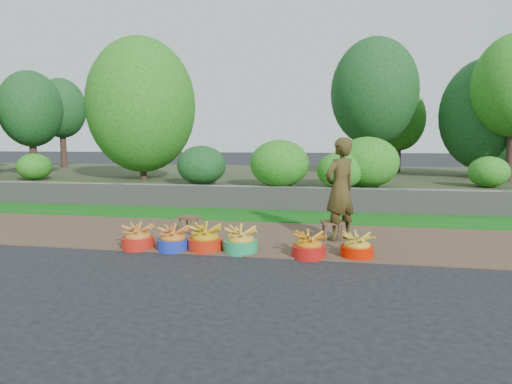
% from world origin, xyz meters
% --- Properties ---
extents(ground_plane, '(120.00, 120.00, 0.00)m').
position_xyz_m(ground_plane, '(0.00, 0.00, 0.00)').
color(ground_plane, black).
rests_on(ground_plane, ground).
extents(dirt_shoulder, '(80.00, 2.50, 0.02)m').
position_xyz_m(dirt_shoulder, '(0.00, 1.25, 0.01)').
color(dirt_shoulder, brown).
rests_on(dirt_shoulder, ground).
extents(grass_verge, '(80.00, 1.50, 0.04)m').
position_xyz_m(grass_verge, '(0.00, 3.25, 0.02)').
color(grass_verge, '#146013').
rests_on(grass_verge, ground).
extents(retaining_wall, '(80.00, 0.35, 0.55)m').
position_xyz_m(retaining_wall, '(0.00, 4.10, 0.28)').
color(retaining_wall, slate).
rests_on(retaining_wall, ground).
extents(earth_bank, '(80.00, 10.00, 0.50)m').
position_xyz_m(earth_bank, '(0.00, 9.00, 0.25)').
color(earth_bank, '#353D23').
rests_on(earth_bank, ground).
extents(vegetation, '(35.54, 7.82, 4.44)m').
position_xyz_m(vegetation, '(-2.90, 7.72, 2.65)').
color(vegetation, '#3A261E').
rests_on(vegetation, earth_bank).
extents(basin_a, '(0.48, 0.48, 0.36)m').
position_xyz_m(basin_a, '(-1.99, 0.18, 0.16)').
color(basin_a, red).
rests_on(basin_a, ground).
extents(basin_b, '(0.47, 0.47, 0.35)m').
position_xyz_m(basin_b, '(-1.44, 0.18, 0.16)').
color(basin_b, '#1B2EA6').
rests_on(basin_b, ground).
extents(basin_c, '(0.50, 0.50, 0.38)m').
position_xyz_m(basin_c, '(-0.97, 0.25, 0.17)').
color(basin_c, red).
rests_on(basin_c, ground).
extents(basin_d, '(0.49, 0.49, 0.37)m').
position_xyz_m(basin_d, '(-0.44, 0.23, 0.16)').
color(basin_d, '#1B9255').
rests_on(basin_d, ground).
extents(basin_e, '(0.46, 0.46, 0.35)m').
position_xyz_m(basin_e, '(0.53, 0.15, 0.15)').
color(basin_e, '#B21411').
rests_on(basin_e, ground).
extents(basin_f, '(0.45, 0.45, 0.33)m').
position_xyz_m(basin_f, '(1.18, 0.26, 0.15)').
color(basin_f, red).
rests_on(basin_f, ground).
extents(stool_left, '(0.40, 0.36, 0.29)m').
position_xyz_m(stool_left, '(-1.57, 1.26, 0.25)').
color(stool_left, brown).
rests_on(stool_left, dirt_shoulder).
extents(stool_right, '(0.39, 0.33, 0.30)m').
position_xyz_m(stool_right, '(0.84, 1.21, 0.26)').
color(stool_right, brown).
rests_on(stool_right, dirt_shoulder).
extents(vendor_woman, '(0.69, 0.69, 1.62)m').
position_xyz_m(vendor_woman, '(0.95, 1.23, 0.83)').
color(vendor_woman, black).
rests_on(vendor_woman, dirt_shoulder).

